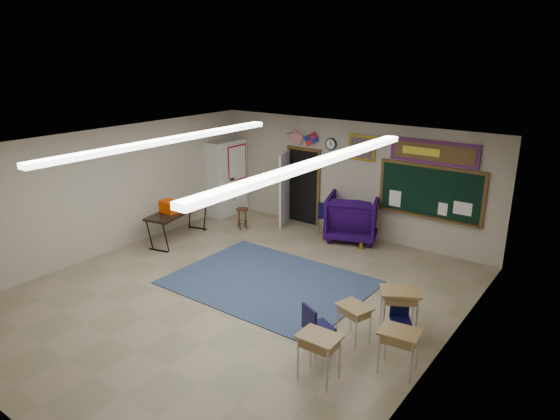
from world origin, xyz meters
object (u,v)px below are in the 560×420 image
Objects in this scene: student_desk_front_left at (354,321)px; student_desk_front_right at (399,308)px; folding_table at (178,223)px; wingback_armchair at (353,217)px; wooden_stool at (242,218)px.

student_desk_front_right is at bearing 73.15° from student_desk_front_left.
folding_table is at bearing -177.18° from student_desk_front_left.
wingback_armchair is 4.51m from folding_table.
wooden_stool is (-5.13, 3.13, -0.07)m from student_desk_front_left.
student_desk_front_left is 0.32× the size of folding_table.
student_desk_front_left is 6.11m from folding_table.
wingback_armchair reaches higher than student_desk_front_left.
folding_table is at bearing 17.32° from wingback_armchair.
folding_table reaches higher than wooden_stool.
student_desk_front_left is at bearing -31.39° from wooden_stool.
wingback_armchair is at bearing 136.00° from student_desk_front_left.
folding_table is at bearing -116.06° from wooden_stool.
student_desk_front_right is (2.82, -3.52, -0.15)m from wingback_armchair.
student_desk_front_right is 1.42× the size of wooden_stool.
wingback_armchair reaches higher than folding_table.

